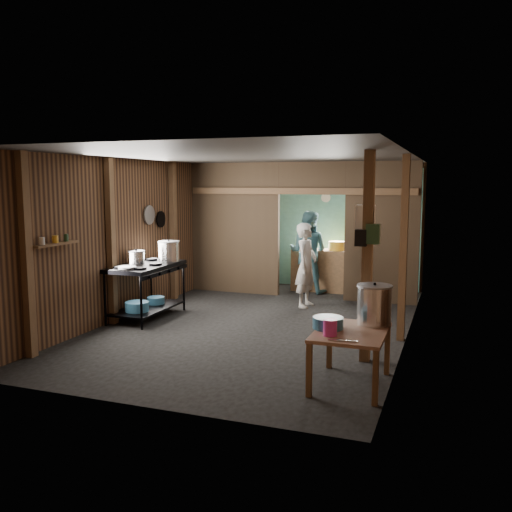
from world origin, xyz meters
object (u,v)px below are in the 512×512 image
at_px(prep_table, 350,358).
at_px(pink_bucket, 330,328).
at_px(stock_pot, 374,305).
at_px(cook, 306,265).
at_px(yellow_tub, 337,246).
at_px(stove_pot_large, 169,252).
at_px(gas_range, 147,291).

xyz_separation_m(prep_table, pink_bucket, (-0.17, -0.27, 0.39)).
bearing_deg(prep_table, stock_pot, 63.20).
relative_size(stock_pot, pink_bucket, 2.69).
bearing_deg(cook, yellow_tub, -2.36).
bearing_deg(stove_pot_large, yellow_tub, 50.33).
bearing_deg(stock_pot, stove_pot_large, 151.87).
relative_size(prep_table, stove_pot_large, 2.85).
bearing_deg(yellow_tub, stock_pot, -73.35).
bearing_deg(gas_range, yellow_tub, 52.67).
height_order(gas_range, pink_bucket, gas_range).
bearing_deg(cook, pink_bucket, -155.74).
xyz_separation_m(gas_range, cook, (2.25, 1.70, 0.31)).
bearing_deg(pink_bucket, gas_range, 148.41).
relative_size(pink_bucket, yellow_tub, 0.53).
distance_m(gas_range, cook, 2.83).
relative_size(gas_range, pink_bucket, 8.56).
xyz_separation_m(stove_pot_large, yellow_tub, (2.30, 2.78, -0.11)).
distance_m(prep_table, cook, 3.91).
bearing_deg(stock_pot, cook, 117.10).
xyz_separation_m(gas_range, stove_pot_large, (0.17, 0.47, 0.61)).
distance_m(pink_bucket, cook, 4.08).
relative_size(gas_range, stove_pot_large, 4.13).
bearing_deg(gas_range, stock_pot, -21.40).
height_order(prep_table, yellow_tub, yellow_tub).
bearing_deg(yellow_tub, prep_table, -76.49).
bearing_deg(prep_table, pink_bucket, -122.72).
bearing_deg(pink_bucket, stove_pot_large, 141.89).
xyz_separation_m(prep_table, yellow_tub, (-1.24, 5.15, 0.63)).
distance_m(stove_pot_large, cook, 2.44).
bearing_deg(stove_pot_large, pink_bucket, -38.11).
height_order(gas_range, stove_pot_large, stove_pot_large).
distance_m(prep_table, yellow_tub, 5.33).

